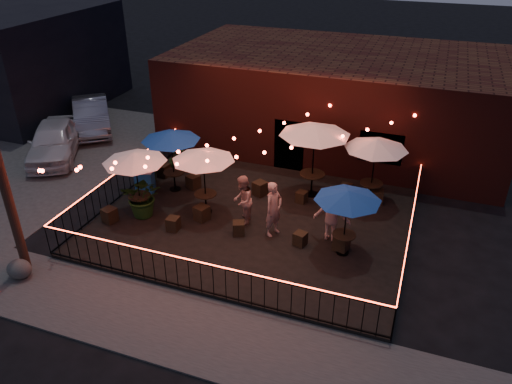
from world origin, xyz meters
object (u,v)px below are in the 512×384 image
Objects in this scene: cafe_table_1 at (171,137)px; boulder at (19,269)px; cafe_table_4 at (348,196)px; cafe_table_3 at (315,130)px; cafe_table_5 at (376,145)px; cafe_table_2 at (203,156)px; cooler at (145,181)px; cafe_table_0 at (134,158)px.

cafe_table_1 is 3.14× the size of boulder.
boulder is (-8.41, -4.15, -1.79)m from cafe_table_4.
cafe_table_5 is (2.08, 0.21, -0.32)m from cafe_table_3.
cafe_table_5 is (5.15, 2.64, 0.09)m from cafe_table_2.
cafe_table_2 is 1.04× the size of cafe_table_5.
cooler is at bearing 169.24° from cafe_table_2.
cafe_table_2 is 3.18m from cooler.
cooler is (-0.67, 1.41, -1.65)m from cafe_table_0.
cafe_table_0 is at bearing 69.24° from boulder.
cafe_table_3 is 1.33× the size of cafe_table_4.
cafe_table_2 is 3.10× the size of boulder.
cafe_table_0 reaches higher than cafe_table_4.
cafe_table_4 is at bearing -60.45° from cafe_table_3.
cafe_table_1 is 1.01× the size of cafe_table_2.
cafe_table_4 is (1.80, -3.18, -0.54)m from cafe_table_3.
cafe_table_0 is 1.10× the size of cafe_table_5.
cafe_table_3 is 6.40m from cooler.
cafe_table_4 reaches higher than boulder.
cafe_table_1 is at bearing 18.63° from cooler.
cafe_table_1 is at bearing -167.15° from cafe_table_5.
cafe_table_2 is 6.35m from boulder.
cafe_table_0 reaches higher than boulder.
cafe_table_5 is at bearing 40.99° from boulder.
cafe_table_0 is 0.80× the size of cafe_table_3.
cafe_table_3 is at bearing 38.27° from cafe_table_2.
cooler is (-5.76, -1.92, -2.04)m from cafe_table_3.
cafe_table_1 reaches higher than cafe_table_4.
cafe_table_2 is (2.01, 0.90, -0.01)m from cafe_table_0.
cafe_table_2 is at bearing -30.95° from cafe_table_1.
cooler reaches higher than boulder.
cafe_table_1 reaches higher than boulder.
cafe_table_0 is 2.20m from cafe_table_2.
cafe_table_4 is 1.03× the size of cafe_table_5.
cafe_table_1 is at bearing 73.56° from boulder.
cafe_table_4 is (6.65, -1.81, -0.16)m from cafe_table_1.
cafe_table_0 is 4.71m from boulder.
cafe_table_4 is (6.89, 0.14, -0.15)m from cafe_table_0.
cafe_table_2 is at bearing 171.21° from cafe_table_4.
cafe_table_0 is 6.09m from cafe_table_3.
cafe_table_3 is (4.84, 1.36, 0.39)m from cafe_table_1.
cafe_table_4 reaches higher than cooler.
cafe_table_3 is 1.37× the size of cafe_table_5.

